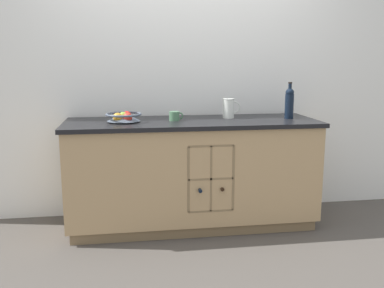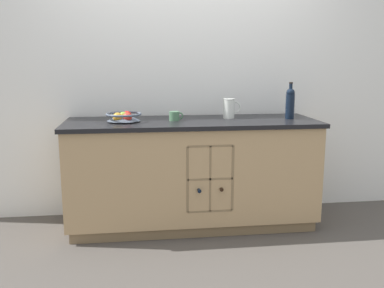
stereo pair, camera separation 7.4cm
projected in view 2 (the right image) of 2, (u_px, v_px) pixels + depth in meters
ground_plane at (192, 224)px, 3.74m from camera, size 14.00×14.00×0.00m
back_wall at (186, 75)px, 3.89m from camera, size 4.46×0.06×2.55m
kitchen_island at (192, 173)px, 3.65m from camera, size 2.10×0.72×0.91m
fruit_bowl at (124, 116)px, 3.47m from camera, size 0.29×0.29×0.08m
white_pitcher at (229, 108)px, 3.68m from camera, size 0.16×0.10×0.17m
ceramic_mug at (175, 116)px, 3.55m from camera, size 0.12×0.08×0.08m
standing_wine_bottle at (290, 102)px, 3.64m from camera, size 0.08×0.08×0.31m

